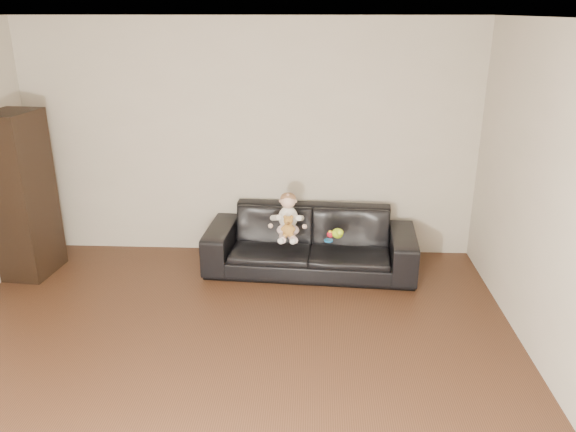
# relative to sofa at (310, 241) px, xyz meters

# --- Properties ---
(floor) EXTENTS (5.50, 5.50, 0.00)m
(floor) POSITION_rel_sofa_xyz_m (-0.69, -2.25, -0.32)
(floor) COLOR #432717
(floor) RESTS_ON ground
(ceiling) EXTENTS (5.50, 5.50, 0.00)m
(ceiling) POSITION_rel_sofa_xyz_m (-0.69, -2.25, 2.28)
(ceiling) COLOR #BBB19D
(ceiling) RESTS_ON ground
(wall_back) EXTENTS (5.00, 0.00, 5.00)m
(wall_back) POSITION_rel_sofa_xyz_m (-0.69, 0.50, 0.98)
(wall_back) COLOR #BBB19D
(wall_back) RESTS_ON ground
(sofa) EXTENTS (2.27, 1.01, 0.65)m
(sofa) POSITION_rel_sofa_xyz_m (0.00, 0.00, 0.00)
(sofa) COLOR black
(sofa) RESTS_ON floor
(cabinet) EXTENTS (0.48, 0.63, 1.72)m
(cabinet) POSITION_rel_sofa_xyz_m (-2.95, -0.21, 0.54)
(cabinet) COLOR black
(cabinet) RESTS_ON floor
(shelf_item) EXTENTS (0.20, 0.27, 0.28)m
(shelf_item) POSITION_rel_sofa_xyz_m (-2.93, -0.21, 0.92)
(shelf_item) COLOR silver
(shelf_item) RESTS_ON cabinet
(baby) EXTENTS (0.34, 0.41, 0.47)m
(baby) POSITION_rel_sofa_xyz_m (-0.23, -0.12, 0.31)
(baby) COLOR #FDD6D6
(baby) RESTS_ON sofa
(teddy_bear) EXTENTS (0.15, 0.15, 0.23)m
(teddy_bear) POSITION_rel_sofa_xyz_m (-0.22, -0.26, 0.27)
(teddy_bear) COLOR #B27D32
(teddy_bear) RESTS_ON sofa
(toy_green) EXTENTS (0.16, 0.18, 0.10)m
(toy_green) POSITION_rel_sofa_xyz_m (0.28, -0.14, 0.15)
(toy_green) COLOR #B0E41A
(toy_green) RESTS_ON sofa
(toy_rattle) EXTENTS (0.07, 0.07, 0.07)m
(toy_rattle) POSITION_rel_sofa_xyz_m (0.21, -0.13, 0.14)
(toy_rattle) COLOR red
(toy_rattle) RESTS_ON sofa
(toy_blue_disc) EXTENTS (0.12, 0.12, 0.01)m
(toy_blue_disc) POSITION_rel_sofa_xyz_m (0.19, -0.23, 0.11)
(toy_blue_disc) COLOR blue
(toy_blue_disc) RESTS_ON sofa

